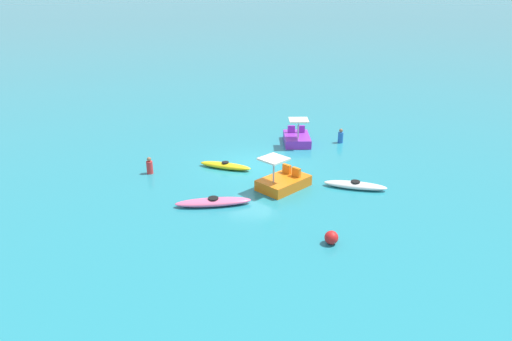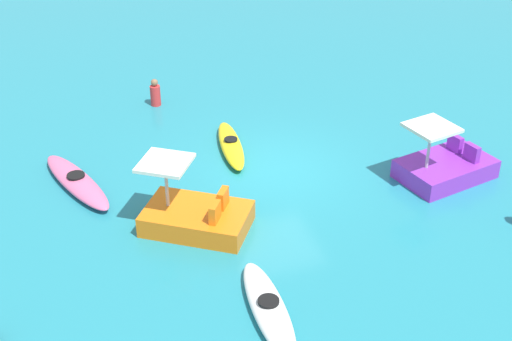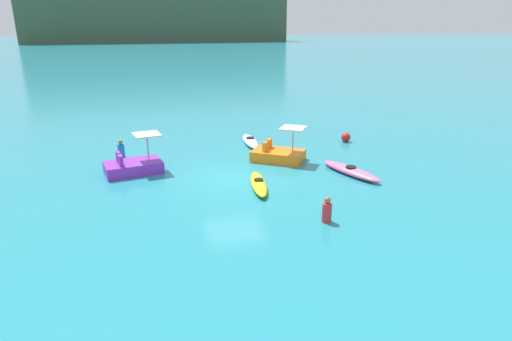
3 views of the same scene
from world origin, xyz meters
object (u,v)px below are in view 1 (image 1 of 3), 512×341
(pedal_boat_purple, at_px, (297,138))
(buoy_red, at_px, (331,238))
(kayak_yellow, at_px, (225,166))
(pedal_boat_orange, at_px, (283,181))
(kayak_pink, at_px, (213,202))
(person_near_shore, at_px, (150,166))
(person_by_kayaks, at_px, (341,137))
(kayak_white, at_px, (355,185))

(pedal_boat_purple, xyz_separation_m, buoy_red, (11.40, 2.50, -0.08))
(kayak_yellow, bearing_deg, pedal_boat_orange, 60.33)
(kayak_yellow, height_order, buoy_red, buoy_red)
(kayak_yellow, distance_m, buoy_red, 8.71)
(pedal_boat_orange, xyz_separation_m, pedal_boat_purple, (-6.70, -0.07, 0.00))
(kayak_pink, xyz_separation_m, buoy_red, (2.28, 5.16, 0.10))
(pedal_boat_purple, bearing_deg, person_near_shore, -47.81)
(person_near_shore, height_order, person_by_kayaks, same)
(kayak_yellow, bearing_deg, kayak_white, 78.88)
(pedal_boat_purple, bearing_deg, kayak_yellow, -33.68)
(kayak_white, xyz_separation_m, person_near_shore, (0.05, -10.23, 0.22))
(pedal_boat_purple, relative_size, buoy_red, 5.15)
(kayak_yellow, xyz_separation_m, person_by_kayaks, (-5.43, 5.81, 0.22))
(kayak_white, xyz_separation_m, kayak_yellow, (-1.30, -6.63, -0.00))
(kayak_pink, bearing_deg, pedal_boat_purple, 163.73)
(kayak_pink, relative_size, buoy_red, 6.50)
(person_by_kayaks, bearing_deg, kayak_white, 7.00)
(pedal_boat_purple, distance_m, person_near_shore, 9.20)
(person_by_kayaks, bearing_deg, kayak_pink, -28.35)
(kayak_yellow, xyz_separation_m, pedal_boat_orange, (1.87, 3.29, 0.17))
(pedal_boat_orange, distance_m, pedal_boat_purple, 6.70)
(pedal_boat_orange, relative_size, buoy_red, 5.48)
(kayak_white, distance_m, kayak_pink, 6.78)
(pedal_boat_orange, distance_m, person_by_kayaks, 7.73)
(pedal_boat_orange, distance_m, person_near_shore, 6.91)
(kayak_white, relative_size, kayak_pink, 0.88)
(person_by_kayaks, bearing_deg, person_near_shore, -54.19)
(kayak_yellow, distance_m, person_near_shore, 3.85)
(person_near_shore, bearing_deg, kayak_white, 90.27)
(kayak_white, bearing_deg, pedal_boat_purple, -150.88)
(kayak_white, relative_size, kayak_yellow, 1.04)
(kayak_pink, height_order, pedal_boat_orange, pedal_boat_orange)
(person_near_shore, bearing_deg, pedal_boat_orange, 85.67)
(kayak_pink, height_order, pedal_boat_purple, pedal_boat_purple)
(kayak_pink, relative_size, pedal_boat_purple, 1.26)
(buoy_red, bearing_deg, kayak_pink, -113.79)
(kayak_yellow, height_order, pedal_boat_purple, pedal_boat_purple)
(kayak_pink, relative_size, person_near_shore, 3.82)
(person_near_shore, bearing_deg, person_by_kayaks, 125.81)
(pedal_boat_purple, bearing_deg, kayak_white, 29.12)
(pedal_boat_purple, relative_size, person_by_kayaks, 3.02)
(kayak_yellow, distance_m, person_by_kayaks, 7.96)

